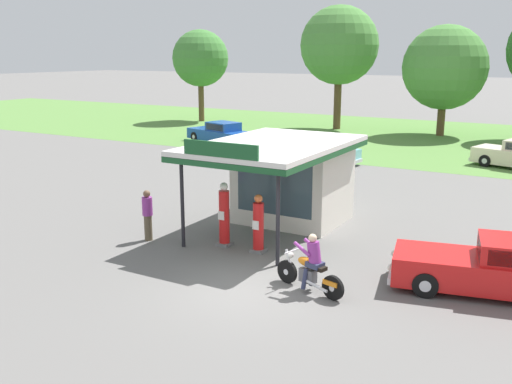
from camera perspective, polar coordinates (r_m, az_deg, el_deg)
name	(u,v)px	position (r m, az deg, el deg)	size (l,w,h in m)	color
ground_plane	(248,288)	(15.41, -0.76, -9.51)	(300.00, 300.00, 0.00)	slate
grass_verge_strip	(464,141)	(43.24, 19.95, 4.75)	(120.00, 24.00, 0.01)	#56843D
service_station_kiosk	(289,174)	(20.70, 3.28, 1.80)	(4.31, 6.66, 3.57)	silver
gas_pump_nearside	(224,217)	(18.40, -3.18, -2.48)	(0.44, 0.44, 2.08)	slate
gas_pump_offside	(258,226)	(17.80, 0.24, -3.40)	(0.44, 0.44, 1.85)	slate
motorcycle_with_rider	(311,268)	(15.02, 5.45, -7.51)	(2.14, 0.85, 1.58)	black
featured_classic_sedan	(505,269)	(16.11, 23.54, -7.06)	(5.77, 2.84, 1.48)	red
parked_car_back_row_centre_left	(316,151)	(32.67, 5.96, 4.05)	(5.30, 2.37, 1.44)	#7AC6D1
parked_car_second_row_spare	(220,133)	(40.00, -3.57, 5.84)	(5.54, 3.18, 1.47)	#19479E
bystander_admiring_sedan	(148,214)	(19.24, -10.72, -2.16)	(0.34, 0.34, 1.70)	brown
tree_oak_distant_spare	(340,46)	(47.62, 8.35, 14.13)	(6.23, 6.23, 9.81)	brown
tree_oak_far_right	(200,59)	(53.24, -5.56, 12.99)	(5.03, 5.03, 8.16)	brown
tree_oak_far_left	(447,70)	(45.47, 18.41, 11.46)	(6.20, 6.20, 8.15)	brown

